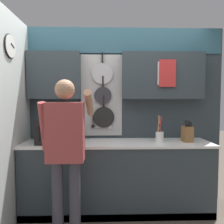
# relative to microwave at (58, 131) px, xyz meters

# --- Properties ---
(ground_plane) EXTENTS (14.00, 14.00, 0.00)m
(ground_plane) POSITION_rel_microwave_xyz_m (0.75, 0.01, -1.05)
(ground_plane) COLOR brown
(base_cabinet_counter) EXTENTS (2.41, 0.58, 0.91)m
(base_cabinet_counter) POSITION_rel_microwave_xyz_m (0.75, 0.01, -0.60)
(base_cabinet_counter) COLOR #2D383D
(base_cabinet_counter) RESTS_ON ground_plane
(back_wall_unit) EXTENTS (2.98, 0.23, 2.44)m
(back_wall_unit) POSITION_rel_microwave_xyz_m (0.77, 0.27, 0.42)
(back_wall_unit) COLOR #2D383D
(back_wall_unit) RESTS_ON ground_plane
(side_wall) EXTENTS (0.07, 1.60, 2.44)m
(side_wall) POSITION_rel_microwave_xyz_m (-0.47, -0.41, 0.18)
(side_wall) COLOR silver
(side_wall) RESTS_ON ground_plane
(microwave) EXTENTS (0.49, 0.40, 0.29)m
(microwave) POSITION_rel_microwave_xyz_m (0.00, 0.00, 0.00)
(microwave) COLOR black
(microwave) RESTS_ON base_cabinet_counter
(knife_block) EXTENTS (0.12, 0.16, 0.28)m
(knife_block) POSITION_rel_microwave_xyz_m (1.66, 0.00, -0.04)
(knife_block) COLOR brown
(knife_block) RESTS_ON base_cabinet_counter
(utensil_crock) EXTENTS (0.10, 0.10, 0.34)m
(utensil_crock) POSITION_rel_microwave_xyz_m (1.30, 0.00, -0.06)
(utensil_crock) COLOR white
(utensil_crock) RESTS_ON base_cabinet_counter
(person) EXTENTS (0.54, 0.61, 1.66)m
(person) POSITION_rel_microwave_xyz_m (0.19, -0.51, -0.06)
(person) COLOR #383842
(person) RESTS_ON ground_plane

